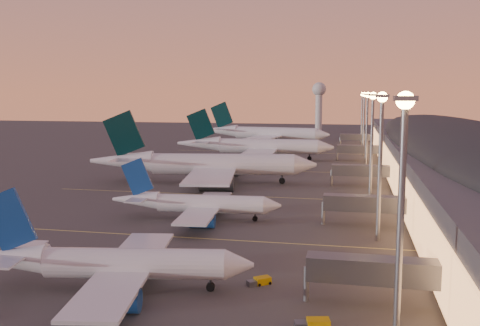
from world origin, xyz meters
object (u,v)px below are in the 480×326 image
Objects in this scene: baggage_tug_a at (314,325)px; airliner_wide_mid at (255,146)px; airliner_narrow_north at (196,204)px; airliner_wide_near at (203,165)px; baggage_tug_b at (260,281)px; radar_tower at (319,99)px; airliner_wide_far at (264,133)px; airliner_narrow_south at (110,264)px.

airliner_wide_mid is at bearing 90.62° from baggage_tug_a.
airliner_narrow_north is 44.35m from airliner_wide_near.
baggage_tug_b is (19.07, -34.24, -2.80)m from airliner_narrow_north.
airliner_wide_near reaches higher than airliner_narrow_north.
radar_tower is at bearing 81.31° from baggage_tug_a.
airliner_wide_mid is at bearing 63.97° from baggage_tug_b.
baggage_tug_a is (27.17, -46.62, -2.72)m from airliner_narrow_north.
airliner_wide_far reaches higher than baggage_tug_a.
airliner_wide_near reaches higher than airliner_narrow_south.
airliner_wide_far is (-12.02, 201.77, 1.94)m from airliner_narrow_south.
airliner_narrow_north is 0.53× the size of airliner_wide_far.
radar_tower is at bearing 84.53° from airliner_wide_far.
airliner_wide_near is 118.66m from airliner_wide_far.
baggage_tug_a is (39.03, -208.31, -4.93)m from airliner_wide_far.
airliner_wide_near is at bearing 87.87° from airliner_narrow_south.
airliner_narrow_north is 0.54× the size of airliner_wide_near.
airliner_wide_far is (-5.99, 61.45, 0.40)m from airliner_wide_mid.
airliner_narrow_south is at bearing -94.12° from airliner_narrow_north.
radar_tower is (21.52, 89.60, 16.42)m from airliner_wide_far.
airliner_wide_near is 82.88m from baggage_tug_b.
radar_tower is 9.68× the size of baggage_tug_b.
baggage_tug_a is (37.67, -89.66, -4.84)m from airliner_wide_near.
baggage_tug_a is (17.51, -297.91, -21.35)m from radar_tower.
airliner_narrow_south is at bearing -78.56° from airliner_wide_far.
baggage_tug_b is (24.93, -134.47, -4.61)m from airliner_wide_mid.
airliner_wide_near reaches higher than baggage_tug_a.
radar_tower reaches higher than baggage_tug_a.
airliner_narrow_south is 202.14m from airliner_wide_far.
airliner_wide_far is at bearing 89.83° from airliner_narrow_north.
radar_tower is at bearing 75.47° from airliner_wide_near.
baggage_tug_a is (27.01, -6.54, -2.99)m from airliner_narrow_south.
airliner_wide_near is 1.06× the size of airliner_wide_mid.
airliner_narrow_south is 9.39× the size of baggage_tug_a.
radar_tower is 8.02× the size of baggage_tug_a.
airliner_narrow_south is 1.08× the size of airliner_narrow_north.
airliner_wide_mid is 1.89× the size of radar_tower.
baggage_tug_a is at bearing -93.32° from baggage_tug_b.
airliner_narrow_south reaches higher than airliner_narrow_north.
airliner_wide_mid is (-6.03, 140.32, 1.54)m from airliner_narrow_south.
airliner_narrow_north is 39.29m from baggage_tug_b.
airliner_wide_near is 209.88m from radar_tower.
airliner_wide_far is (-1.36, 118.65, 0.09)m from airliner_wide_near.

